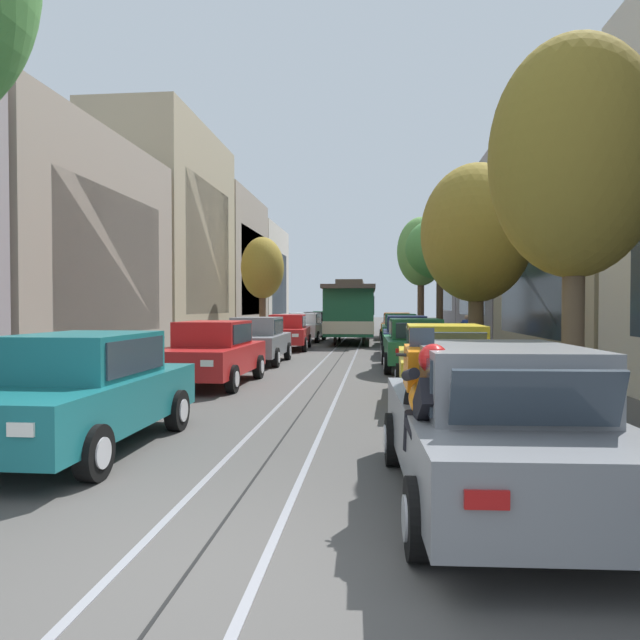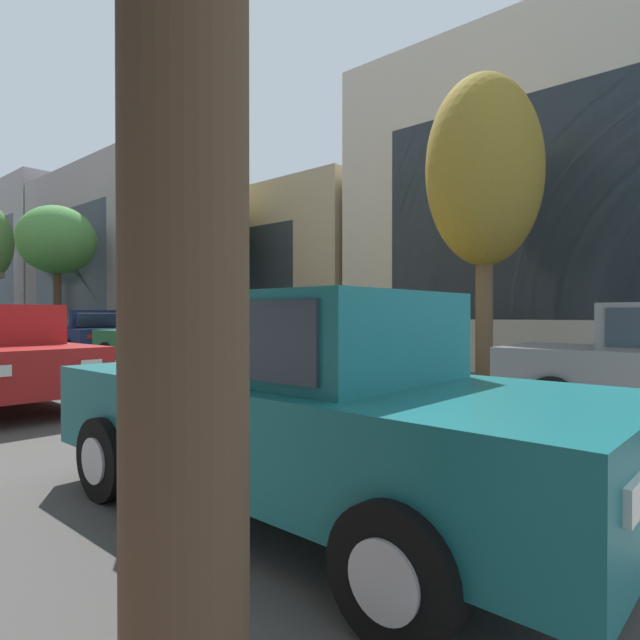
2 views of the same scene
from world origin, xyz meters
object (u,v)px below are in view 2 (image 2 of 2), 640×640
parked_car_teal_near_left (306,401)px  street_tree_kerb_right_second (191,227)px  parked_car_green_mid_right (161,337)px  street_tree_kerb_right_mid (57,241)px  parked_car_navy_fourth_right (80,333)px  street_tree_kerb_right_near (485,173)px  parked_car_yellow_second_right (324,345)px  parked_car_green_fifth_right (16,329)px  pedestrian_on_left_pavement (115,327)px

parked_car_teal_near_left → street_tree_kerb_right_second: street_tree_kerb_right_second is taller
street_tree_kerb_right_second → parked_car_teal_near_left: bearing=-121.1°
parked_car_green_mid_right → street_tree_kerb_right_mid: bearing=80.5°
street_tree_kerb_right_second → street_tree_kerb_right_mid: size_ratio=1.02×
parked_car_navy_fourth_right → street_tree_kerb_right_near: street_tree_kerb_right_near is taller
street_tree_kerb_right_mid → street_tree_kerb_right_near: bearing=-90.5°
parked_car_teal_near_left → parked_car_yellow_second_right: same height
parked_car_green_fifth_right → pedestrian_on_left_pavement: size_ratio=2.77×
parked_car_yellow_second_right → pedestrian_on_left_pavement: (2.62, 14.23, 0.09)m
pedestrian_on_left_pavement → parked_car_navy_fourth_right: bearing=-131.9°
parked_car_yellow_second_right → parked_car_navy_fourth_right: 11.08m
parked_car_yellow_second_right → street_tree_kerb_right_near: bearing=-59.0°
parked_car_green_fifth_right → street_tree_kerb_right_mid: size_ratio=0.67×
parked_car_yellow_second_right → parked_car_green_mid_right: bearing=92.0°
parked_car_yellow_second_right → parked_car_green_mid_right: 5.94m
parked_car_teal_near_left → street_tree_kerb_right_second: (7.28, 12.05, 3.54)m
parked_car_green_mid_right → street_tree_kerb_right_mid: street_tree_kerb_right_mid is taller
parked_car_navy_fourth_right → street_tree_kerb_right_mid: 8.49m
parked_car_navy_fourth_right → street_tree_kerb_right_near: bearing=-82.3°
street_tree_kerb_right_mid → pedestrian_on_left_pavement: bearing=-79.0°
street_tree_kerb_right_mid → parked_car_teal_near_left: bearing=-107.6°
parked_car_yellow_second_right → parked_car_green_fifth_right: size_ratio=1.01×
pedestrian_on_left_pavement → parked_car_green_mid_right: bearing=-108.8°
street_tree_kerb_right_near → street_tree_kerb_right_second: size_ratio=0.92×
street_tree_kerb_right_mid → pedestrian_on_left_pavement: size_ratio=4.14×
street_tree_kerb_right_second → pedestrian_on_left_pavement: bearing=83.8°
parked_car_teal_near_left → parked_car_green_fifth_right: size_ratio=1.00×
parked_car_navy_fourth_right → parked_car_green_fifth_right: (0.01, 6.28, 0.00)m
parked_car_green_fifth_right → street_tree_kerb_right_mid: street_tree_kerb_right_mid is taller
parked_car_teal_near_left → parked_car_green_fifth_right: same height
parked_car_yellow_second_right → street_tree_kerb_right_second: 8.50m
parked_car_navy_fourth_right → pedestrian_on_left_pavement: 4.24m
parked_car_yellow_second_right → pedestrian_on_left_pavement: parked_car_yellow_second_right is taller
parked_car_teal_near_left → street_tree_kerb_right_mid: size_ratio=0.67×
parked_car_teal_near_left → street_tree_kerb_right_mid: 24.25m
parked_car_green_mid_right → parked_car_green_fifth_right: same height
street_tree_kerb_right_second → street_tree_kerb_right_near: bearing=-91.3°
parked_car_teal_near_left → parked_car_yellow_second_right: (5.39, 4.56, 0.00)m
street_tree_kerb_right_near → street_tree_kerb_right_second: bearing=88.7°
parked_car_teal_near_left → parked_car_yellow_second_right: size_ratio=0.99×
parked_car_green_fifth_right → street_tree_kerb_right_second: 10.69m
parked_car_green_mid_right → street_tree_kerb_right_second: 4.40m
parked_car_navy_fourth_right → street_tree_kerb_right_second: street_tree_kerb_right_second is taller
parked_car_navy_fourth_right → street_tree_kerb_right_second: size_ratio=0.66×
parked_car_green_mid_right → street_tree_kerb_right_near: (1.87, -8.69, 3.42)m
parked_car_green_fifth_right → street_tree_kerb_right_second: size_ratio=0.66×
parked_car_green_mid_right → street_tree_kerb_right_mid: size_ratio=0.67×
parked_car_navy_fourth_right → parked_car_green_fifth_right: same height
parked_car_teal_near_left → parked_car_green_fifth_right: 22.52m
parked_car_green_mid_right → parked_car_green_fifth_right: (0.01, 11.42, 0.00)m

